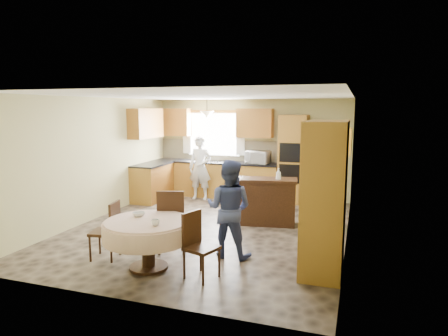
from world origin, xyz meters
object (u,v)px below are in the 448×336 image
object	(u,v)px
chair_back	(172,218)
person_dining	(229,209)
oven_tower	(293,159)
sideboard	(266,203)
dining_table	(148,231)
cupboard	(325,197)
person_sink	(200,168)
chair_left	(109,227)
chair_right	(198,241)

from	to	relation	value
chair_back	person_dining	bearing A→B (deg)	171.86
oven_tower	chair_back	world-z (taller)	oven_tower
person_dining	sideboard	bearing A→B (deg)	-92.57
dining_table	cupboard	bearing A→B (deg)	17.39
sideboard	dining_table	xyz separation A→B (m)	(-1.09, -2.71, 0.12)
person_dining	person_sink	bearing A→B (deg)	-59.45
chair_back	chair_left	bearing A→B (deg)	16.48
sideboard	oven_tower	bearing A→B (deg)	75.31
person_sink	oven_tower	bearing A→B (deg)	6.66
dining_table	sideboard	bearing A→B (deg)	68.12
sideboard	chair_left	bearing A→B (deg)	-134.71
chair_left	oven_tower	bearing A→B (deg)	144.58
dining_table	person_sink	distance (m)	4.47
oven_tower	person_dining	distance (m)	3.94
sideboard	chair_left	world-z (taller)	chair_left
oven_tower	person_dining	bearing A→B (deg)	-95.20
cupboard	person_dining	bearing A→B (deg)	175.96
chair_back	cupboard	bearing A→B (deg)	163.55
chair_back	chair_right	xyz separation A→B (m)	(0.74, -0.72, -0.07)
chair_left	person_dining	distance (m)	1.84
person_sink	dining_table	bearing A→B (deg)	-80.54
chair_left	person_dining	size ratio (longest dim) A/B	0.59
sideboard	person_dining	distance (m)	1.91
chair_left	dining_table	bearing A→B (deg)	67.13
oven_tower	dining_table	size ratio (longest dim) A/B	1.69
sideboard	chair_back	distance (m)	2.28
chair_left	person_dining	xyz separation A→B (m)	(1.69, 0.69, 0.27)
chair_left	chair_right	xyz separation A→B (m)	(1.53, -0.18, 0.01)
oven_tower	person_sink	bearing A→B (deg)	-170.23
sideboard	chair_left	size ratio (longest dim) A/B	1.36
chair_back	chair_right	bearing A→B (deg)	117.94
sideboard	chair_back	bearing A→B (deg)	-126.41
person_sink	chair_right	bearing A→B (deg)	-71.41
oven_tower	chair_right	xyz separation A→B (m)	(-0.52, -4.78, -0.56)
dining_table	chair_left	world-z (taller)	chair_left
chair_right	sideboard	bearing A→B (deg)	12.39
chair_left	chair_back	world-z (taller)	chair_back
cupboard	chair_left	distance (m)	3.22
oven_tower	sideboard	size ratio (longest dim) A/B	1.76
oven_tower	chair_right	size ratio (longest dim) A/B	2.36
person_sink	chair_back	bearing A→B (deg)	-77.70
chair_left	chair_back	distance (m)	0.96
sideboard	cupboard	xyz separation A→B (m)	(1.27, -1.97, 0.63)
dining_table	chair_left	bearing A→B (deg)	168.57
cupboard	dining_table	size ratio (longest dim) A/B	1.68
chair_right	person_sink	world-z (taller)	person_sink
chair_left	chair_back	size ratio (longest dim) A/B	0.87
person_dining	dining_table	bearing A→B (deg)	43.95
dining_table	chair_right	xyz separation A→B (m)	(0.77, -0.03, -0.06)
cupboard	chair_right	bearing A→B (deg)	-154.14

